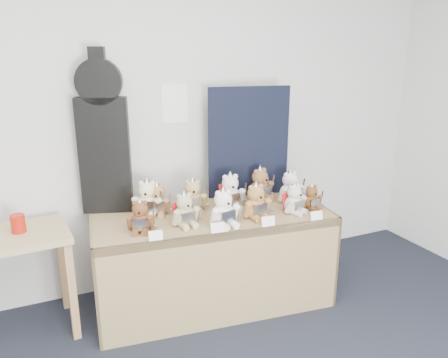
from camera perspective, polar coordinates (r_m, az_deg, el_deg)
name	(u,v)px	position (r m, az deg, el deg)	size (l,w,h in m)	color
room_shell	(175,104)	(3.46, -6.44, 9.71)	(6.00, 6.00, 6.00)	white
display_table	(215,237)	(3.22, -1.16, -7.56)	(1.81, 0.92, 0.72)	olive
guitar_case	(103,135)	(3.23, -15.50, 5.59)	(0.37, 0.21, 1.18)	black
navy_board	(249,142)	(3.51, 3.27, 4.79)	(0.66, 0.02, 0.89)	black
red_cup	(18,224)	(3.13, -25.30, -5.28)	(0.09, 0.09, 0.12)	#B5170C
teddy_front_far_left	(140,217)	(2.93, -10.86, -4.96)	(0.20, 0.19, 0.25)	brown
teddy_front_left	(185,211)	(2.99, -5.15, -4.17)	(0.22, 0.19, 0.26)	tan
teddy_front_centre	(224,209)	(2.97, -0.03, -3.97)	(0.24, 0.20, 0.29)	white
teddy_front_right	(256,203)	(3.11, 4.23, -3.11)	(0.23, 0.19, 0.28)	#A8743F
teddy_front_far_right	(294,200)	(3.24, 9.18, -2.72)	(0.21, 0.19, 0.25)	silver
teddy_front_end	(312,198)	(3.35, 11.37, -2.47)	(0.17, 0.14, 0.21)	brown
teddy_back_left	(147,199)	(3.21, -9.96, -2.64)	(0.23, 0.23, 0.29)	beige
teddy_back_centre_left	(193,197)	(3.25, -4.07, -2.32)	(0.23, 0.20, 0.28)	tan
teddy_back_centre_right	(230,192)	(3.31, 0.84, -1.74)	(0.24, 0.21, 0.30)	silver
teddy_back_right	(260,186)	(3.47, 4.77, -0.88)	(0.25, 0.23, 0.30)	brown
teddy_back_end	(290,188)	(3.46, 8.66, -1.20)	(0.23, 0.19, 0.28)	silver
teddy_back_far_left	(157,201)	(3.21, -8.70, -2.81)	(0.21, 0.21, 0.26)	#9E7849
entry_card_a	(156,235)	(2.80, -8.90, -7.30)	(0.09, 0.00, 0.06)	white
entry_card_b	(218,228)	(2.88, -0.83, -6.37)	(0.09, 0.00, 0.07)	white
entry_card_c	(268,221)	(2.99, 5.80, -5.51)	(0.10, 0.00, 0.07)	white
entry_card_d	(317,216)	(3.15, 12.01, -4.70)	(0.09, 0.00, 0.07)	white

